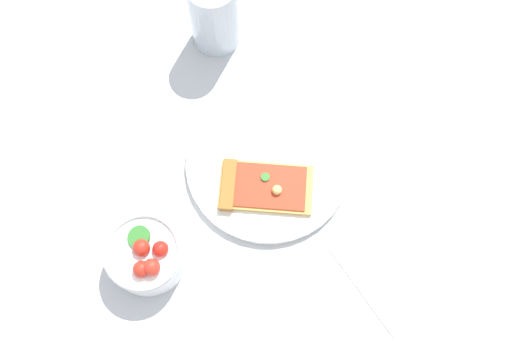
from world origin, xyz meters
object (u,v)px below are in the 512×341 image
at_px(soda_glass, 214,15).
at_px(pizza_slice_main, 260,186).
at_px(salad_bowl, 146,255).
at_px(plate, 268,163).
at_px(paper_napkin, 395,268).

bearing_deg(soda_glass, pizza_slice_main, 145.41).
bearing_deg(pizza_slice_main, salad_bowl, 73.66).
bearing_deg(soda_glass, salad_bowl, 116.95).
distance_m(plate, salad_bowl, 0.23).
xyz_separation_m(pizza_slice_main, salad_bowl, (0.05, 0.18, 0.02)).
distance_m(plate, soda_glass, 0.25).
bearing_deg(pizza_slice_main, plate, -66.61).
relative_size(soda_glass, paper_napkin, 0.92).
bearing_deg(pizza_slice_main, soda_glass, -34.59).
height_order(soda_glass, paper_napkin, soda_glass).
bearing_deg(plate, pizza_slice_main, 113.39).
distance_m(salad_bowl, paper_napkin, 0.36).
height_order(plate, paper_napkin, plate).
height_order(plate, salad_bowl, salad_bowl).
relative_size(pizza_slice_main, paper_napkin, 1.04).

